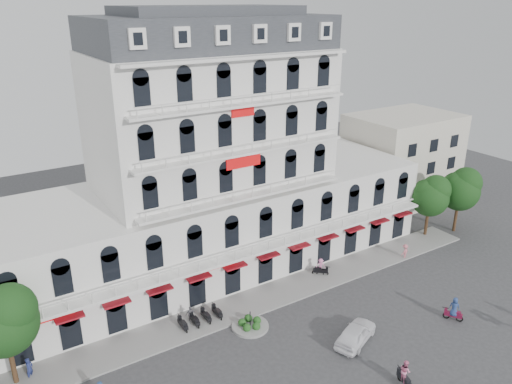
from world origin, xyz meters
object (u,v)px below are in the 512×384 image
object	(u,v)px
parked_car	(356,333)
rider_center	(321,267)
rider_southwest	(405,373)
rider_east	(454,309)

from	to	relation	value
parked_car	rider_center	size ratio (longest dim) A/B	2.51
rider_center	parked_car	bearing A→B (deg)	-72.35
rider_southwest	rider_center	bearing A→B (deg)	-0.46
rider_center	rider_east	bearing A→B (deg)	-26.10
rider_east	rider_southwest	bearing A→B (deg)	75.61
parked_car	rider_center	xyz separation A→B (m)	(4.28, 9.75, 0.16)
rider_southwest	rider_center	distance (m)	16.07
rider_southwest	rider_center	world-z (taller)	rider_southwest
rider_east	rider_center	world-z (taller)	rider_east
parked_car	rider_southwest	world-z (taller)	rider_southwest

